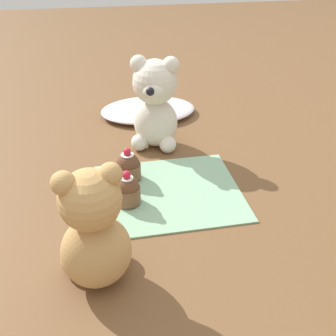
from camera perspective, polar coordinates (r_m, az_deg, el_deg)
The scene contains 7 objects.
ground_plane at distance 0.76m, azimuth -0.00°, elevation -3.58°, with size 4.00×4.00×0.00m, color brown.
knitted_placemat at distance 0.76m, azimuth -0.00°, elevation -3.40°, with size 0.28×0.24×0.01m, color #8EBC99.
tulle_cloth at distance 1.07m, azimuth -2.91°, elevation 8.45°, with size 0.25×0.18×0.03m, color silver.
teddy_bear_cream at distance 0.88m, azimuth -1.88°, elevation 9.34°, with size 0.12×0.12×0.21m.
teddy_bear_tan at distance 0.54m, azimuth -10.69°, elevation -9.12°, with size 0.11×0.10×0.19m.
cupcake_near_cream_bear at distance 0.78m, azimuth -5.82°, elevation 0.17°, with size 0.05×0.05×0.07m.
cupcake_near_tan_bear at distance 0.72m, azimuth -5.90°, elevation -3.22°, with size 0.05×0.05×0.07m.
Camera 1 is at (-0.12, -0.61, 0.44)m, focal length 42.00 mm.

